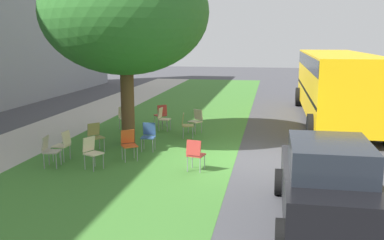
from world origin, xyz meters
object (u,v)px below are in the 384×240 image
chair_1 (163,117)px  chair_8 (49,149)px  chair_7 (125,116)px  chair_10 (161,114)px  school_bus (336,80)px  chair_6 (196,119)px  street_tree (125,13)px  chair_2 (149,134)px  parked_car (327,182)px  chair_0 (195,153)px  chair_3 (92,150)px  chair_11 (95,135)px  chair_9 (63,143)px  chair_4 (186,123)px  chair_5 (129,143)px

chair_1 → chair_8: bearing=160.1°
chair_7 → chair_10: (0.80, -1.26, 0.00)m
chair_8 → school_bus: bearing=-45.6°
chair_8 → chair_10: bearing=-15.2°
chair_6 → chair_7: bearing=86.9°
street_tree → chair_2: 3.94m
chair_1 → parked_car: 9.27m
chair_0 → chair_10: size_ratio=1.00×
chair_1 → chair_3: (-5.17, 0.67, 0.00)m
chair_1 → chair_8: same height
chair_11 → chair_10: bearing=-14.7°
chair_0 → chair_7: bearing=36.9°
chair_8 → chair_9: (0.66, -0.08, 0.00)m
chair_11 → chair_8: bearing=163.8°
chair_10 → school_bus: bearing=-70.7°
chair_6 → chair_8: (-5.04, 3.23, 0.00)m
chair_9 → chair_10: bearing=-16.1°
chair_4 → chair_9: (-3.54, 2.92, 0.00)m
chair_4 → chair_6: (0.84, -0.23, 0.00)m
chair_8 → chair_1: bearing=-19.9°
chair_10 → parked_car: 10.07m
chair_3 → parked_car: size_ratio=0.24×
street_tree → chair_11: (-1.01, 0.75, -3.78)m
chair_4 → chair_5: (-3.12, 1.08, 0.00)m
chair_0 → chair_8: same height
chair_3 → chair_8: 1.22m
chair_0 → chair_2: bearing=43.8°
chair_2 → chair_11: bearing=102.2°
chair_8 → parked_car: (-2.47, -7.06, 0.32)m
chair_2 → chair_4: same height
chair_1 → chair_9: 4.91m
chair_1 → chair_8: (-5.22, 1.89, 0.00)m
chair_0 → chair_2: (1.91, 1.83, 0.00)m
chair_5 → chair_2: bearing=-13.1°
chair_0 → chair_5: (0.76, 2.10, 0.00)m
chair_0 → school_bus: 9.40m
chair_9 → chair_2: bearing=-53.2°
chair_7 → chair_10: 1.49m
chair_2 → school_bus: (6.20, -6.42, 1.24)m
chair_2 → street_tree: bearing=53.8°
parked_car → chair_1: bearing=33.9°
street_tree → chair_9: street_tree is taller
street_tree → chair_5: street_tree is taller
chair_6 → parked_car: (-7.51, -3.84, 0.32)m
chair_3 → chair_8: (-0.05, 1.22, 0.00)m
chair_8 → school_bus: size_ratio=0.08×
street_tree → school_bus: 9.52m
chair_4 → chair_6: 0.87m
chair_2 → chair_10: size_ratio=1.00×
chair_4 → chair_10: 2.26m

